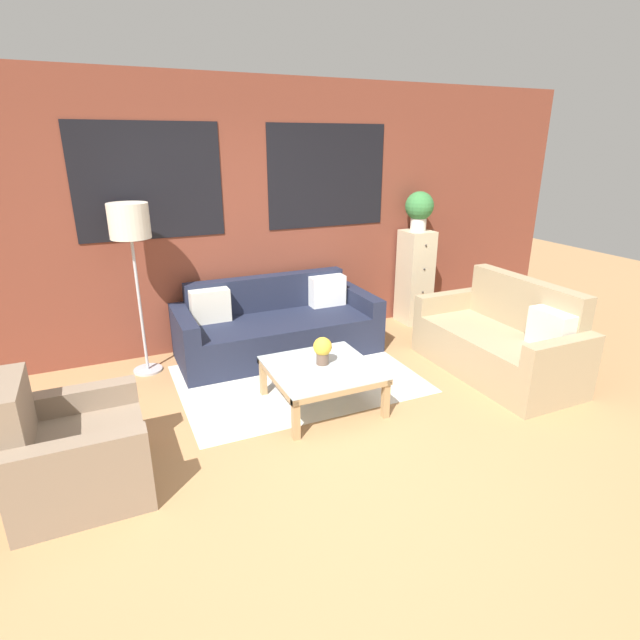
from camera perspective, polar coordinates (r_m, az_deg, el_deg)
name	(u,v)px	position (r m, az deg, el deg)	size (l,w,h in m)	color
ground_plane	(347,449)	(3.85, 3.12, -14.53)	(16.00, 16.00, 0.00)	#AD7F51
wall_back_brick	(245,217)	(5.51, -8.53, 11.62)	(8.40, 0.09, 2.80)	brown
rug	(298,379)	(4.86, -2.55, -6.70)	(2.22, 1.60, 0.00)	silver
couch_dark	(277,328)	(5.38, -4.93, -0.89)	(2.11, 0.88, 0.78)	#1E2338
settee_vintage	(501,343)	(5.19, 19.95, -2.48)	(0.80, 1.65, 0.92)	tan
armchair_corner	(74,453)	(3.67, -26.26, -13.46)	(0.80, 0.85, 0.84)	#84705B
coffee_table	(322,372)	(4.27, 0.20, -6.01)	(0.87, 0.87, 0.37)	silver
floor_lamp	(130,229)	(4.91, -20.89, 9.73)	(0.36, 0.36, 1.65)	#B2B2B7
drawer_cabinet	(415,277)	(6.33, 10.78, 4.83)	(0.34, 0.38, 1.15)	#C6B793
potted_plant	(419,208)	(6.17, 11.29, 12.43)	(0.34, 0.34, 0.46)	silver
flower_vase	(323,349)	(4.24, 0.30, -3.35)	(0.16, 0.16, 0.24)	brown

